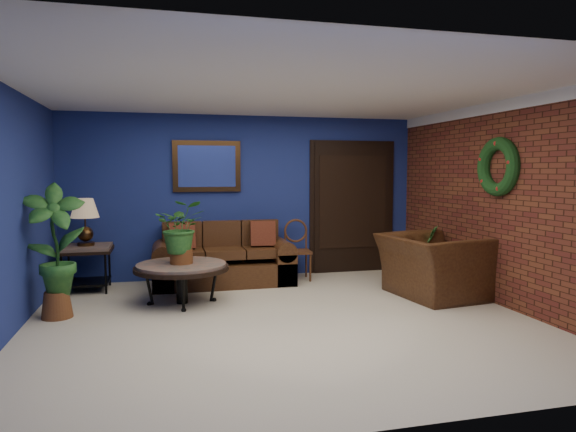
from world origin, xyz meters
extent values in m
plane|color=beige|center=(0.00, 0.00, 0.00)|extent=(5.50, 5.50, 0.00)
cube|color=navy|center=(0.00, 2.50, 1.25)|extent=(5.50, 0.04, 2.50)
cube|color=navy|center=(-2.75, 0.00, 1.25)|extent=(0.04, 5.00, 2.50)
cube|color=brown|center=(2.75, 0.00, 1.25)|extent=(0.04, 5.00, 2.50)
cube|color=white|center=(0.00, 0.00, 2.50)|extent=(5.50, 5.00, 0.02)
cube|color=white|center=(2.72, 0.00, 2.43)|extent=(0.03, 5.00, 0.14)
cube|color=#432A14|center=(-0.60, 2.46, 1.72)|extent=(1.02, 0.06, 0.77)
cube|color=black|center=(1.75, 2.47, 1.05)|extent=(1.44, 0.06, 2.18)
torus|color=black|center=(2.69, 0.05, 1.70)|extent=(0.16, 0.72, 0.72)
cube|color=#4A2C15|center=(-0.42, 2.00, 0.16)|extent=(2.01, 0.87, 0.33)
cube|color=#4A2C15|center=(-0.42, 2.32, 0.47)|extent=(1.72, 0.24, 0.82)
cube|color=#4A2C15|center=(-1.00, 1.95, 0.47)|extent=(0.56, 0.59, 0.13)
cube|color=#4A2C15|center=(-0.42, 1.95, 0.47)|extent=(0.56, 0.59, 0.13)
cube|color=#4A2C15|center=(0.15, 1.95, 0.47)|extent=(0.56, 0.59, 0.13)
cube|color=#4A2C15|center=(-1.28, 2.00, 0.23)|extent=(0.29, 0.87, 0.46)
cube|color=#4A2C15|center=(0.44, 2.00, 0.23)|extent=(0.29, 0.87, 0.46)
cube|color=#5F2A17|center=(-1.01, 1.98, 0.72)|extent=(0.37, 0.11, 0.37)
cube|color=#5F2A17|center=(0.16, 1.98, 0.72)|extent=(0.37, 0.11, 0.37)
cylinder|color=#4B4642|center=(-1.06, 1.04, 0.48)|extent=(1.10, 1.10, 0.05)
cylinder|color=black|center=(-1.06, 1.04, 0.44)|extent=(1.17, 1.17, 0.05)
cylinder|color=black|center=(-1.06, 1.04, 0.23)|extent=(0.14, 0.14, 0.45)
cube|color=#4B4642|center=(-2.30, 2.05, 0.60)|extent=(0.65, 0.65, 0.05)
cube|color=black|center=(-2.30, 2.05, 0.56)|extent=(0.69, 0.69, 0.04)
cube|color=black|center=(-2.30, 2.05, 0.12)|extent=(0.58, 0.58, 0.03)
cylinder|color=black|center=(-2.57, 1.78, 0.30)|extent=(0.03, 0.03, 0.60)
cylinder|color=black|center=(-2.03, 1.78, 0.30)|extent=(0.03, 0.03, 0.60)
cylinder|color=black|center=(-2.57, 2.32, 0.30)|extent=(0.03, 0.03, 0.60)
cylinder|color=black|center=(-2.03, 2.32, 0.30)|extent=(0.03, 0.03, 0.60)
cylinder|color=#432A14|center=(-2.30, 2.05, 0.65)|extent=(0.23, 0.23, 0.05)
sphere|color=#432A14|center=(-2.30, 2.05, 0.76)|extent=(0.21, 0.21, 0.21)
cylinder|color=#432A14|center=(-2.30, 2.05, 0.93)|extent=(0.02, 0.02, 0.26)
cone|color=#A28562|center=(-2.30, 2.05, 1.12)|extent=(0.38, 0.38, 0.26)
cube|color=#512F17|center=(0.71, 2.05, 0.43)|extent=(0.42, 0.42, 0.04)
torus|color=#512F17|center=(0.73, 2.22, 0.73)|extent=(0.37, 0.07, 0.37)
cylinder|color=#512F17|center=(0.53, 1.90, 0.20)|extent=(0.03, 0.03, 0.41)
cylinder|color=#512F17|center=(0.86, 1.87, 0.20)|extent=(0.03, 0.03, 0.41)
cylinder|color=#512F17|center=(0.56, 2.23, 0.20)|extent=(0.03, 0.03, 0.41)
cylinder|color=#512F17|center=(0.89, 2.20, 0.20)|extent=(0.03, 0.03, 0.41)
imported|color=#4A2C15|center=(2.15, 0.59, 0.40)|extent=(1.24, 1.38, 0.81)
cylinder|color=brown|center=(-1.06, 1.04, 0.59)|extent=(0.28, 0.28, 0.18)
imported|color=#184D1E|center=(-1.06, 1.04, 0.96)|extent=(0.63, 0.56, 0.66)
cylinder|color=brown|center=(2.35, 1.13, 0.10)|extent=(0.26, 0.26, 0.20)
imported|color=#184D1E|center=(2.35, 1.13, 0.52)|extent=(0.49, 0.44, 0.73)
cylinder|color=brown|center=(-2.45, 0.73, 0.15)|extent=(0.34, 0.34, 0.30)
imported|color=#184D1E|center=(-2.45, 0.73, 0.89)|extent=(0.74, 0.56, 1.27)
camera|label=1|loc=(-1.30, -5.39, 1.65)|focal=32.00mm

